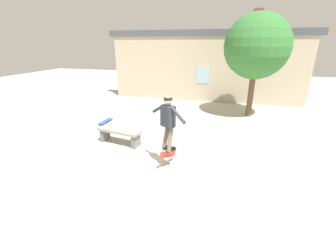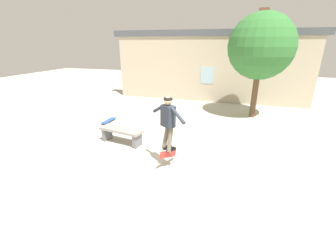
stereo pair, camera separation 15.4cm
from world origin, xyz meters
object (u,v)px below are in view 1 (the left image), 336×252
(tree_right, at_px, (257,47))
(skateboard_resting, at_px, (106,121))
(skateboard_flipping, at_px, (168,154))
(skater, at_px, (168,119))
(park_bench, at_px, (120,133))

(tree_right, height_order, skateboard_resting, tree_right)
(skateboard_flipping, bearing_deg, skateboard_resting, 68.16)
(skater, distance_m, skateboard_resting, 4.59)
(park_bench, bearing_deg, skateboard_flipping, -17.32)
(skateboard_flipping, bearing_deg, skater, -143.75)
(tree_right, bearing_deg, park_bench, -135.15)
(park_bench, bearing_deg, skateboard_resting, 141.58)
(skater, distance_m, skateboard_flipping, 1.02)
(skater, relative_size, skateboard_resting, 1.62)
(skateboard_flipping, distance_m, skateboard_resting, 4.34)
(tree_right, xyz_separation_m, skateboard_resting, (-5.74, -2.49, -2.88))
(skater, bearing_deg, tree_right, 11.88)
(skater, height_order, skateboard_resting, skater)
(skateboard_flipping, xyz_separation_m, skateboard_resting, (-3.39, 2.69, -0.28))
(tree_right, xyz_separation_m, park_bench, (-4.23, -4.21, -2.60))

